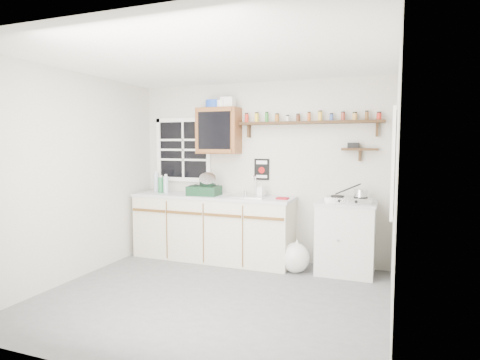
% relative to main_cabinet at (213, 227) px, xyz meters
% --- Properties ---
extents(room, '(3.64, 3.24, 2.54)m').
position_rel_main_cabinet_xyz_m(room, '(0.58, -1.30, 0.79)').
color(room, '#545457').
rests_on(room, ground).
extents(main_cabinet, '(2.31, 0.63, 0.92)m').
position_rel_main_cabinet_xyz_m(main_cabinet, '(0.00, 0.00, 0.00)').
color(main_cabinet, beige).
rests_on(main_cabinet, floor).
extents(right_cabinet, '(0.73, 0.57, 0.91)m').
position_rel_main_cabinet_xyz_m(right_cabinet, '(1.83, 0.03, -0.01)').
color(right_cabinet, silver).
rests_on(right_cabinet, floor).
extents(sink, '(0.52, 0.44, 0.29)m').
position_rel_main_cabinet_xyz_m(sink, '(0.54, 0.01, 0.47)').
color(sink, silver).
rests_on(sink, main_cabinet).
extents(upper_cabinet, '(0.60, 0.32, 0.65)m').
position_rel_main_cabinet_xyz_m(upper_cabinet, '(0.03, 0.14, 1.36)').
color(upper_cabinet, brown).
rests_on(upper_cabinet, wall_back).
extents(upper_cabinet_clutter, '(0.43, 0.24, 0.14)m').
position_rel_main_cabinet_xyz_m(upper_cabinet_clutter, '(0.05, 0.14, 1.75)').
color(upper_cabinet_clutter, '#1A40AB').
rests_on(upper_cabinet_clutter, upper_cabinet).
extents(spice_shelf, '(1.91, 0.18, 0.35)m').
position_rel_main_cabinet_xyz_m(spice_shelf, '(1.31, 0.21, 1.47)').
color(spice_shelf, black).
rests_on(spice_shelf, wall_back).
extents(secondary_shelf, '(0.45, 0.16, 0.24)m').
position_rel_main_cabinet_xyz_m(secondary_shelf, '(1.94, 0.22, 1.12)').
color(secondary_shelf, black).
rests_on(secondary_shelf, wall_back).
extents(warning_sign, '(0.22, 0.02, 0.30)m').
position_rel_main_cabinet_xyz_m(warning_sign, '(0.63, 0.29, 0.82)').
color(warning_sign, black).
rests_on(warning_sign, wall_back).
extents(window_back, '(0.93, 0.03, 0.98)m').
position_rel_main_cabinet_xyz_m(window_back, '(-0.62, 0.29, 1.09)').
color(window_back, black).
rests_on(window_back, wall_back).
extents(window_right, '(0.03, 0.78, 1.08)m').
position_rel_main_cabinet_xyz_m(window_right, '(2.37, -0.75, 0.99)').
color(window_right, black).
rests_on(window_right, wall_back).
extents(water_bottles, '(0.29, 0.16, 0.32)m').
position_rel_main_cabinet_xyz_m(water_bottles, '(-0.84, -0.00, 0.59)').
color(water_bottles, '#A6B6C3').
rests_on(water_bottles, main_cabinet).
extents(dish_rack, '(0.44, 0.34, 0.32)m').
position_rel_main_cabinet_xyz_m(dish_rack, '(-0.09, -0.05, 0.56)').
color(dish_rack, '#10311C').
rests_on(dish_rack, main_cabinet).
extents(soap_bottle, '(0.11, 0.11, 0.19)m').
position_rel_main_cabinet_xyz_m(soap_bottle, '(0.68, 0.10, 0.56)').
color(soap_bottle, white).
rests_on(soap_bottle, main_cabinet).
extents(rag, '(0.15, 0.13, 0.02)m').
position_rel_main_cabinet_xyz_m(rag, '(1.03, -0.06, 0.47)').
color(rag, maroon).
rests_on(rag, main_cabinet).
extents(hotplate, '(0.57, 0.33, 0.08)m').
position_rel_main_cabinet_xyz_m(hotplate, '(1.87, 0.01, 0.49)').
color(hotplate, silver).
rests_on(hotplate, right_cabinet).
extents(saucepan, '(0.40, 0.19, 0.17)m').
position_rel_main_cabinet_xyz_m(saucepan, '(2.00, 0.01, 0.57)').
color(saucepan, silver).
rests_on(saucepan, hotplate).
extents(trash_bag, '(0.39, 0.36, 0.45)m').
position_rel_main_cabinet_xyz_m(trash_bag, '(1.24, -0.17, -0.27)').
color(trash_bag, silver).
rests_on(trash_bag, floor).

